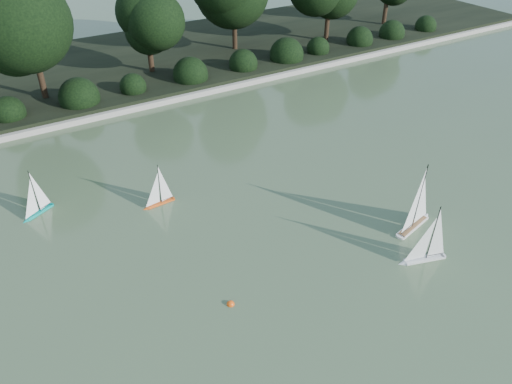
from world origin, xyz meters
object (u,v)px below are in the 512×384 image
sailboat_white_a (422,252)px  race_buoy (231,304)px  sailboat_orange (157,198)px  sailboat_teal (35,208)px  sailboat_white_b (417,215)px

sailboat_white_a → race_buoy: bearing=166.2°
sailboat_orange → sailboat_teal: bearing=156.6°
sailboat_white_a → sailboat_orange: sailboat_white_a is taller
sailboat_white_a → sailboat_teal: sailboat_white_a is taller
sailboat_white_a → race_buoy: sailboat_white_a is taller
sailboat_white_b → sailboat_white_a: bearing=-130.6°
race_buoy → sailboat_teal: bearing=117.2°
sailboat_white_b → sailboat_orange: size_ratio=1.56×
sailboat_teal → sailboat_white_b: bearing=-34.2°
sailboat_orange → sailboat_teal: 2.82m
sailboat_orange → sailboat_teal: (-2.59, 1.12, 0.01)m
sailboat_white_a → sailboat_orange: 6.18m
sailboat_white_a → sailboat_teal: (-6.52, 5.89, -0.04)m
sailboat_white_b → race_buoy: size_ratio=12.19×
sailboat_white_a → sailboat_orange: bearing=129.5°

